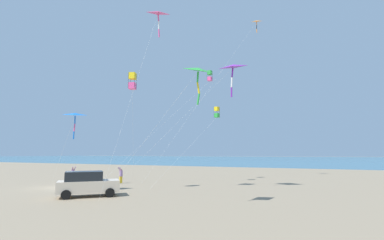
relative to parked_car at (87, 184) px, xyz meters
name	(u,v)px	position (x,y,z in m)	size (l,w,h in m)	color
ground_plane	(57,188)	(2.89, 6.64, -0.95)	(600.00, 600.00, 0.00)	gray
ocean_water_strip	(283,159)	(167.89, 6.64, -0.95)	(240.00, 600.00, 0.01)	#386B84
parked_car	(87,184)	(0.00, 0.00, 0.00)	(4.37, 4.33, 1.85)	beige
cooler_box	(109,189)	(2.94, 0.53, -0.74)	(0.62, 0.42, 0.42)	yellow
person_adult_flyer	(73,173)	(7.62, 10.01, -0.02)	(0.51, 0.59, 1.71)	#B72833
person_child_green_jacket	(121,174)	(8.44, 3.80, -0.01)	(0.59, 0.51, 1.73)	gold
kite_delta_small_distant	(233,67)	(8.78, -8.70, 10.29)	(1.91, 15.06, 11.63)	purple
kite_delta_checkered_midright	(256,22)	(21.34, -8.50, 20.44)	(12.39, 11.07, 21.80)	orange
kite_box_long_streamer_left	(217,112)	(13.96, -5.19, 6.92)	(8.68, 3.70, 8.50)	yellow
kite_box_white_trailing	(209,76)	(15.00, -3.94, 11.62)	(7.20, 10.52, 13.23)	green
kite_delta_long_streamer_right	(75,115)	(1.14, 2.90, 5.44)	(6.61, 10.44, 6.65)	blue
kite_box_purple_drifting	(132,81)	(4.00, -0.81, 8.67)	(7.39, 5.20, 10.38)	yellow
kite_delta_orange_high_right	(158,13)	(4.10, -3.33, 14.60)	(6.02, 2.18, 15.91)	#EF4C93
kite_delta_magenta_far_left	(198,71)	(-0.26, -9.13, 7.37)	(4.95, 11.47, 8.67)	green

